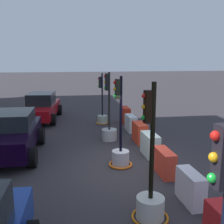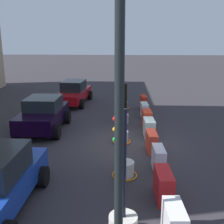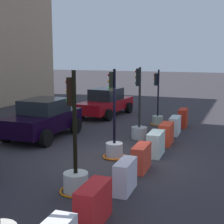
{
  "view_description": "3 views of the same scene",
  "coord_description": "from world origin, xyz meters",
  "px_view_note": "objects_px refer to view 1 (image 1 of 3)",
  "views": [
    {
      "loc": [
        -8.63,
        1.93,
        3.75
      ],
      "look_at": [
        1.52,
        0.44,
        1.63
      ],
      "focal_mm": 42.98,
      "sensor_mm": 36.0,
      "label": 1
    },
    {
      "loc": [
        -12.13,
        0.24,
        4.71
      ],
      "look_at": [
        0.5,
        0.8,
        1.32
      ],
      "focal_mm": 45.97,
      "sensor_mm": 36.0,
      "label": 2
    },
    {
      "loc": [
        -10.63,
        -3.81,
        3.62
      ],
      "look_at": [
        0.88,
        0.74,
        1.5
      ],
      "focal_mm": 53.92,
      "sensor_mm": 36.0,
      "label": 3
    }
  ],
  "objects_px": {
    "traffic_light_3": "(109,129)",
    "traffic_light_4": "(102,115)",
    "construction_barrier_2": "(190,188)",
    "construction_barrier_7": "(125,115)",
    "construction_barrier_3": "(164,162)",
    "construction_barrier_5": "(140,133)",
    "construction_barrier_6": "(131,123)",
    "traffic_light_1": "(150,197)",
    "construction_barrier_4": "(150,145)",
    "car_black_sedan": "(11,134)",
    "traffic_light_2": "(120,151)",
    "car_red_compact": "(42,107)"
  },
  "relations": [
    {
      "from": "traffic_light_1",
      "to": "construction_barrier_4",
      "type": "height_order",
      "value": "traffic_light_1"
    },
    {
      "from": "construction_barrier_4",
      "to": "car_red_compact",
      "type": "bearing_deg",
      "value": 35.12
    },
    {
      "from": "traffic_light_4",
      "to": "construction_barrier_3",
      "type": "bearing_deg",
      "value": -170.07
    },
    {
      "from": "construction_barrier_7",
      "to": "construction_barrier_5",
      "type": "bearing_deg",
      "value": 179.21
    },
    {
      "from": "construction_barrier_7",
      "to": "car_black_sedan",
      "type": "bearing_deg",
      "value": 129.65
    },
    {
      "from": "traffic_light_4",
      "to": "car_red_compact",
      "type": "bearing_deg",
      "value": 67.44
    },
    {
      "from": "traffic_light_4",
      "to": "car_black_sedan",
      "type": "relative_size",
      "value": 0.7
    },
    {
      "from": "construction_barrier_2",
      "to": "car_red_compact",
      "type": "relative_size",
      "value": 0.22
    },
    {
      "from": "construction_barrier_7",
      "to": "construction_barrier_6",
      "type": "bearing_deg",
      "value": 178.06
    },
    {
      "from": "traffic_light_3",
      "to": "construction_barrier_5",
      "type": "distance_m",
      "value": 1.41
    },
    {
      "from": "construction_barrier_2",
      "to": "construction_barrier_4",
      "type": "xyz_separation_m",
      "value": [
        3.5,
        0.06,
        0.01
      ]
    },
    {
      "from": "traffic_light_3",
      "to": "traffic_light_4",
      "type": "xyz_separation_m",
      "value": [
        3.16,
        -0.03,
        -0.04
      ]
    },
    {
      "from": "construction_barrier_3",
      "to": "traffic_light_1",
      "type": "bearing_deg",
      "value": 153.31
    },
    {
      "from": "construction_barrier_2",
      "to": "construction_barrier_3",
      "type": "relative_size",
      "value": 0.94
    },
    {
      "from": "traffic_light_3",
      "to": "construction_barrier_7",
      "type": "distance_m",
      "value": 3.37
    },
    {
      "from": "construction_barrier_2",
      "to": "car_black_sedan",
      "type": "xyz_separation_m",
      "value": [
        4.32,
        5.36,
        0.42
      ]
    },
    {
      "from": "traffic_light_3",
      "to": "construction_barrier_4",
      "type": "distance_m",
      "value": 2.54
    },
    {
      "from": "construction_barrier_3",
      "to": "traffic_light_3",
      "type": "bearing_deg",
      "value": 17.97
    },
    {
      "from": "traffic_light_2",
      "to": "traffic_light_1",
      "type": "bearing_deg",
      "value": -177.47
    },
    {
      "from": "traffic_light_1",
      "to": "traffic_light_3",
      "type": "bearing_deg",
      "value": 1.22
    },
    {
      "from": "traffic_light_1",
      "to": "construction_barrier_7",
      "type": "bearing_deg",
      "value": -7.57
    },
    {
      "from": "traffic_light_2",
      "to": "construction_barrier_7",
      "type": "relative_size",
      "value": 2.95
    },
    {
      "from": "traffic_light_3",
      "to": "construction_barrier_6",
      "type": "relative_size",
      "value": 2.73
    },
    {
      "from": "traffic_light_1",
      "to": "traffic_light_4",
      "type": "xyz_separation_m",
      "value": [
        9.34,
        0.1,
        -0.04
      ]
    },
    {
      "from": "traffic_light_3",
      "to": "construction_barrier_2",
      "type": "bearing_deg",
      "value": -166.56
    },
    {
      "from": "construction_barrier_6",
      "to": "construction_barrier_7",
      "type": "bearing_deg",
      "value": -1.94
    },
    {
      "from": "traffic_light_1",
      "to": "traffic_light_4",
      "type": "relative_size",
      "value": 1.13
    },
    {
      "from": "construction_barrier_5",
      "to": "car_black_sedan",
      "type": "height_order",
      "value": "car_black_sedan"
    },
    {
      "from": "traffic_light_3",
      "to": "construction_barrier_3",
      "type": "distance_m",
      "value": 4.12
    },
    {
      "from": "construction_barrier_6",
      "to": "traffic_light_1",
      "type": "bearing_deg",
      "value": 171.13
    },
    {
      "from": "construction_barrier_2",
      "to": "construction_barrier_6",
      "type": "height_order",
      "value": "construction_barrier_2"
    },
    {
      "from": "construction_barrier_7",
      "to": "car_black_sedan",
      "type": "relative_size",
      "value": 0.26
    },
    {
      "from": "construction_barrier_5",
      "to": "car_black_sedan",
      "type": "relative_size",
      "value": 0.27
    },
    {
      "from": "traffic_light_4",
      "to": "construction_barrier_7",
      "type": "bearing_deg",
      "value": -93.18
    },
    {
      "from": "traffic_light_3",
      "to": "car_black_sedan",
      "type": "distance_m",
      "value": 4.24
    },
    {
      "from": "construction_barrier_3",
      "to": "construction_barrier_5",
      "type": "distance_m",
      "value": 3.4
    },
    {
      "from": "construction_barrier_4",
      "to": "construction_barrier_6",
      "type": "xyz_separation_m",
      "value": [
        3.51,
        -0.0,
        -0.02
      ]
    },
    {
      "from": "construction_barrier_6",
      "to": "traffic_light_2",
      "type": "bearing_deg",
      "value": 163.08
    },
    {
      "from": "traffic_light_2",
      "to": "traffic_light_4",
      "type": "distance_m",
      "value": 6.14
    },
    {
      "from": "traffic_light_2",
      "to": "construction_barrier_2",
      "type": "bearing_deg",
      "value": -153.11
    },
    {
      "from": "construction_barrier_4",
      "to": "traffic_light_1",
      "type": "bearing_deg",
      "value": 163.72
    },
    {
      "from": "traffic_light_4",
      "to": "construction_barrier_7",
      "type": "height_order",
      "value": "traffic_light_4"
    },
    {
      "from": "construction_barrier_2",
      "to": "construction_barrier_4",
      "type": "height_order",
      "value": "construction_barrier_4"
    },
    {
      "from": "traffic_light_4",
      "to": "construction_barrier_2",
      "type": "height_order",
      "value": "traffic_light_4"
    },
    {
      "from": "traffic_light_2",
      "to": "construction_barrier_7",
      "type": "distance_m",
      "value": 6.22
    },
    {
      "from": "construction_barrier_2",
      "to": "construction_barrier_7",
      "type": "bearing_deg",
      "value": -0.04
    },
    {
      "from": "traffic_light_1",
      "to": "car_black_sedan",
      "type": "xyz_separation_m",
      "value": [
        4.82,
        4.14,
        0.31
      ]
    },
    {
      "from": "traffic_light_4",
      "to": "construction_barrier_4",
      "type": "relative_size",
      "value": 2.54
    },
    {
      "from": "traffic_light_4",
      "to": "car_red_compact",
      "type": "relative_size",
      "value": 0.61
    },
    {
      "from": "construction_barrier_5",
      "to": "construction_barrier_3",
      "type": "bearing_deg",
      "value": 179.27
    }
  ]
}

